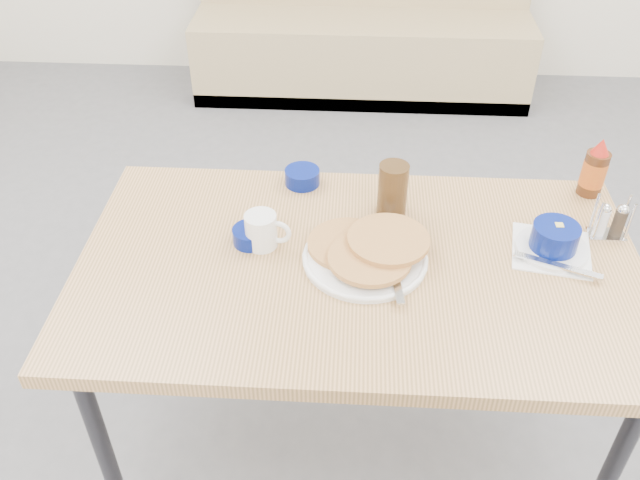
# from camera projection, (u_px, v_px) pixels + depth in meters

# --- Properties ---
(booth_bench) EXTENTS (1.90, 0.56, 1.22)m
(booth_bench) POSITION_uv_depth(u_px,v_px,m) (362.00, 30.00, 3.90)
(booth_bench) COLOR tan
(booth_bench) RESTS_ON ground
(dining_table) EXTENTS (1.40, 0.80, 0.76)m
(dining_table) POSITION_uv_depth(u_px,v_px,m) (358.00, 281.00, 1.71)
(dining_table) COLOR tan
(dining_table) RESTS_ON ground
(pancake_plate) EXTENTS (0.31, 0.32, 0.06)m
(pancake_plate) POSITION_uv_depth(u_px,v_px,m) (367.00, 253.00, 1.67)
(pancake_plate) COLOR white
(pancake_plate) RESTS_ON dining_table
(coffee_mug) EXTENTS (0.12, 0.08, 0.09)m
(coffee_mug) POSITION_uv_depth(u_px,v_px,m) (263.00, 230.00, 1.70)
(coffee_mug) COLOR white
(coffee_mug) RESTS_ON dining_table
(grits_setting) EXTENTS (0.22, 0.23, 0.08)m
(grits_setting) POSITION_uv_depth(u_px,v_px,m) (554.00, 241.00, 1.69)
(grits_setting) COLOR white
(grits_setting) RESTS_ON dining_table
(creamer_bowl) EXTENTS (0.10, 0.10, 0.04)m
(creamer_bowl) POSITION_uv_depth(u_px,v_px,m) (302.00, 177.00, 1.93)
(creamer_bowl) COLOR navy
(creamer_bowl) RESTS_ON dining_table
(butter_bowl) EXTENTS (0.09, 0.09, 0.04)m
(butter_bowl) POSITION_uv_depth(u_px,v_px,m) (251.00, 236.00, 1.72)
(butter_bowl) COLOR navy
(butter_bowl) RESTS_ON dining_table
(amber_tumbler) EXTENTS (0.10, 0.10, 0.15)m
(amber_tumbler) POSITION_uv_depth(u_px,v_px,m) (393.00, 190.00, 1.79)
(amber_tumbler) COLOR #3D2813
(amber_tumbler) RESTS_ON dining_table
(condiment_caddy) EXTENTS (0.09, 0.06, 0.11)m
(condiment_caddy) POSITION_uv_depth(u_px,v_px,m) (610.00, 223.00, 1.74)
(condiment_caddy) COLOR silver
(condiment_caddy) RESTS_ON dining_table
(syrup_bottle) EXTENTS (0.07, 0.07, 0.17)m
(syrup_bottle) POSITION_uv_depth(u_px,v_px,m) (594.00, 170.00, 1.86)
(syrup_bottle) COLOR #47230F
(syrup_bottle) RESTS_ON dining_table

